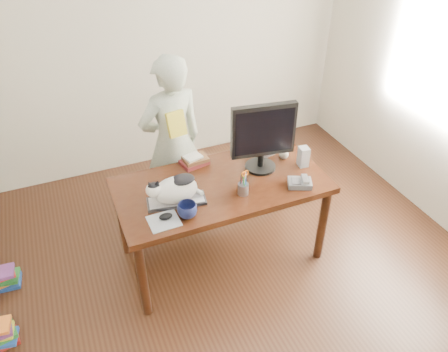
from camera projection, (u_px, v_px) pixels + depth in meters
room at (261, 157)px, 2.51m from camera, size 4.50×4.50×4.50m
desk at (218, 193)px, 3.45m from camera, size 1.60×0.80×0.75m
keyboard at (177, 201)px, 3.12m from camera, size 0.44×0.23×0.03m
cat at (174, 189)px, 3.05m from camera, size 0.41×0.24×0.23m
monitor at (263, 134)px, 3.28m from camera, size 0.50×0.28×0.56m
pen_cup at (243, 188)px, 3.17m from camera, size 0.10×0.10×0.20m
mousepad at (164, 221)px, 2.96m from camera, size 0.21×0.19×0.00m
mouse at (166, 216)px, 2.97m from camera, size 0.10×0.06×0.04m
coffee_mug at (187, 210)px, 2.97m from camera, size 0.18×0.18×0.11m
phone at (300, 183)px, 3.27m from camera, size 0.21×0.19×0.08m
speaker at (303, 157)px, 3.46m from camera, size 0.08×0.09×0.16m
baseball at (284, 154)px, 3.56m from camera, size 0.08×0.08×0.08m
book_stack at (195, 160)px, 3.50m from camera, size 0.24×0.19×0.08m
calculator at (263, 147)px, 3.66m from camera, size 0.20×0.24×0.07m
person at (172, 143)px, 3.73m from camera, size 0.63×0.47×1.56m
held_book at (176, 124)px, 3.44m from camera, size 0.16×0.11×0.21m
book_pile_b at (3, 278)px, 3.43m from camera, size 0.26×0.20×0.15m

